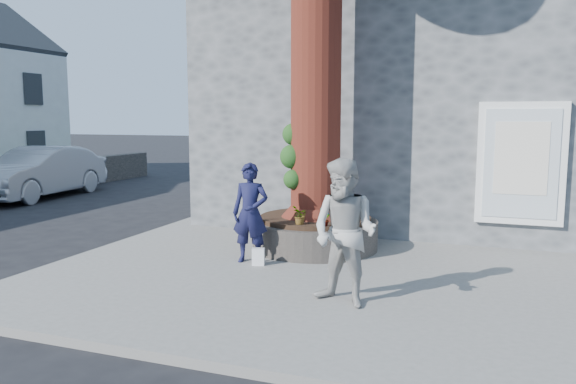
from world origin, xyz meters
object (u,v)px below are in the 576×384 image
(planter, at_px, (315,233))
(car_silver, at_px, (40,172))
(woman, at_px, (345,233))
(man, at_px, (250,213))

(planter, height_order, car_silver, car_silver)
(woman, xyz_separation_m, car_silver, (-11.66, 6.99, -0.27))
(planter, bearing_deg, man, -118.43)
(planter, xyz_separation_m, woman, (1.29, -2.88, 0.65))
(man, bearing_deg, car_silver, 143.90)
(woman, bearing_deg, planter, 131.86)
(car_silver, bearing_deg, man, -34.43)
(car_silver, bearing_deg, planter, -26.70)
(planter, distance_m, man, 1.59)
(planter, distance_m, car_silver, 11.16)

